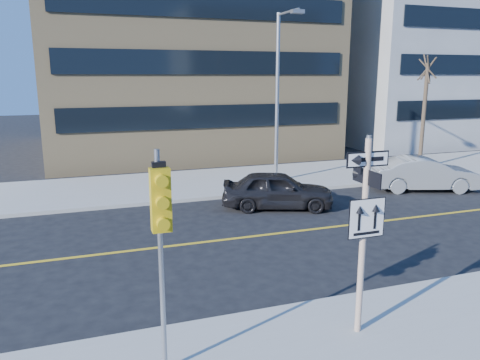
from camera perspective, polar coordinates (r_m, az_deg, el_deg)
name	(u,v)px	position (r m, az deg, el deg)	size (l,w,h in m)	color
ground	(303,287)	(12.44, 7.66, -12.75)	(120.00, 120.00, 0.00)	black
far_sidewalk	(478,162)	(32.37, 27.01, 1.97)	(66.00, 6.00, 0.15)	#A6A39B
sign_pole	(364,225)	(9.53, 14.90, -5.35)	(0.92, 0.92, 4.06)	silver
traffic_signal	(161,218)	(7.76, -9.61, -4.64)	(0.32, 0.45, 4.00)	gray
parked_car_a	(278,190)	(19.02, 4.61, -1.21)	(4.49, 1.80, 1.53)	black
parked_car_b	(424,174)	(23.55, 21.56, 0.71)	(4.82, 1.68, 1.59)	gray
streetlight_a	(279,87)	(22.68, 4.83, 11.22)	(0.55, 2.25, 8.00)	gray
street_tree_west	(427,71)	(27.99, 21.89, 12.22)	(1.80, 1.80, 6.35)	#3E3325
building_brick	(175,23)	(35.90, -7.90, 18.45)	(18.00, 18.00, 18.00)	tan
building_grey_mid	(431,49)	(44.84, 22.25, 14.56)	(20.00, 16.00, 15.00)	gray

